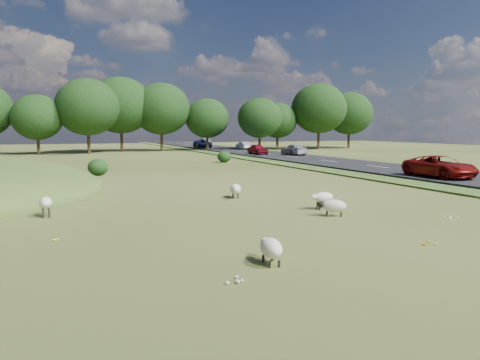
% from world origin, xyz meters
% --- Properties ---
extents(ground, '(160.00, 160.00, 0.00)m').
position_xyz_m(ground, '(0.00, 20.00, 0.00)').
color(ground, '#354916').
rests_on(ground, ground).
extents(road, '(8.00, 150.00, 0.25)m').
position_xyz_m(road, '(20.00, 30.00, 0.12)').
color(road, black).
rests_on(road, ground).
extents(treeline, '(96.28, 14.66, 11.70)m').
position_xyz_m(treeline, '(-1.06, 55.44, 6.57)').
color(treeline, black).
rests_on(treeline, ground).
extents(shrubs, '(23.86, 11.14, 1.56)m').
position_xyz_m(shrubs, '(-4.51, 25.71, 0.70)').
color(shrubs, black).
rests_on(shrubs, ground).
extents(sheep_0, '(0.67, 1.26, 0.71)m').
position_xyz_m(sheep_0, '(-1.51, -7.04, 0.45)').
color(sheep_0, beige).
rests_on(sheep_0, ground).
extents(sheep_1, '(0.52, 1.14, 0.83)m').
position_xyz_m(sheep_1, '(-7.20, 2.55, 0.58)').
color(sheep_1, beige).
rests_on(sheep_1, ground).
extents(sheep_2, '(1.10, 0.51, 0.79)m').
position_xyz_m(sheep_2, '(4.34, -0.19, 0.55)').
color(sheep_2, beige).
rests_on(sheep_2, ground).
extents(sheep_3, '(1.21, 1.00, 0.70)m').
position_xyz_m(sheep_3, '(3.85, -1.78, 0.44)').
color(sheep_3, beige).
rests_on(sheep_3, ground).
extents(sheep_4, '(0.89, 1.33, 0.73)m').
position_xyz_m(sheep_4, '(1.96, 4.55, 0.46)').
color(sheep_4, beige).
rests_on(sheep_4, ground).
extents(car_1, '(1.89, 4.66, 1.35)m').
position_xyz_m(car_1, '(21.90, 35.25, 0.93)').
color(car_1, '#A5A7AC').
rests_on(car_1, road).
extents(car_2, '(1.59, 3.95, 1.34)m').
position_xyz_m(car_2, '(18.10, 38.16, 0.92)').
color(car_2, maroon).
rests_on(car_2, road).
extents(car_3, '(2.15, 5.29, 1.53)m').
position_xyz_m(car_3, '(21.90, 73.89, 1.02)').
color(car_3, '#B8BAC1').
rests_on(car_3, road).
extents(car_5, '(2.48, 5.38, 1.50)m').
position_xyz_m(car_5, '(18.10, 6.85, 1.00)').
color(car_5, maroon).
rests_on(car_5, road).
extents(car_6, '(2.40, 5.21, 1.45)m').
position_xyz_m(car_6, '(18.10, 62.53, 0.97)').
color(car_6, navy).
rests_on(car_6, road).
extents(car_7, '(1.34, 3.83, 1.26)m').
position_xyz_m(car_7, '(21.90, 52.55, 0.88)').
color(car_7, white).
rests_on(car_7, road).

